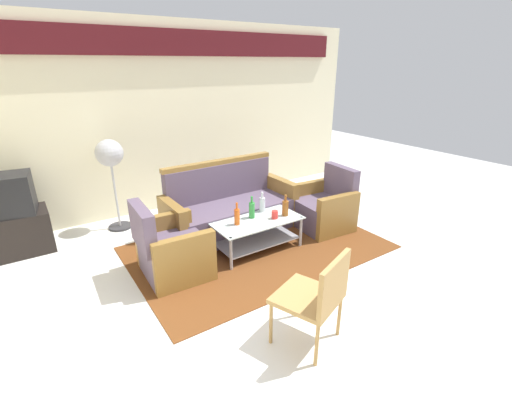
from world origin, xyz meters
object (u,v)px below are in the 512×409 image
Objects in this scene: armchair_right at (324,208)px; wicker_chair at (318,294)px; armchair_left at (171,251)px; bottle_green at (252,210)px; bottle_brown at (285,208)px; pedestal_fan at (110,158)px; cup at (275,215)px; couch at (230,211)px; bottle_clear at (262,204)px; coffee_table at (256,229)px; tv_stand at (14,234)px; bottle_orange at (237,216)px; television at (4,195)px.

wicker_chair is (-1.67, -1.65, 0.21)m from armchair_right.
bottle_green is (1.07, 0.03, 0.23)m from armchair_left.
pedestal_fan reaches higher than bottle_brown.
bottle_brown is 2.74× the size of cup.
couch is 0.54m from bottle_clear.
coffee_table is at bearing -51.92° from pedestal_fan.
bottle_brown is 0.34× the size of tv_stand.
armchair_right is 3.21× the size of bottle_clear.
wicker_chair is (0.58, -1.68, 0.21)m from armchair_left.
wicker_chair is (-0.72, -1.54, 0.03)m from cup.
wicker_chair is (2.00, -3.20, 0.23)m from tv_stand.
bottle_green is 0.26m from bottle_orange.
television is at bearing 101.51° from wicker_chair.
armchair_right is 2.36m from wicker_chair.
tv_stand is 0.50m from television.
bottle_green is 1.78m from wicker_chair.
bottle_green is at bearing 53.58° from wicker_chair.
bottle_brown is at bearing -30.02° from tv_stand.
armchair_right reaches higher than bottle_clear.
bottle_green reaches higher than bottle_orange.
cup is at bearing -179.36° from bottle_brown.
couch reaches higher than bottle_orange.
bottle_green is 1.06× the size of bottle_clear.
armchair_right is 1.16m from coffee_table.
armchair_right is 3.03× the size of bottle_green.
bottle_brown is 1.03× the size of bottle_clear.
bottle_clear reaches higher than tv_stand.
bottle_green is 1.02× the size of bottle_brown.
wicker_chair is at bearing -107.15° from coffee_table.
coffee_table is 0.36m from bottle_clear.
television reaches higher than armchair_left.
bottle_green is at bearing -51.07° from pedestal_fan.
bottle_brown is 3.33m from tv_stand.
bottle_clear is (1.30, 0.13, 0.22)m from armchair_left.
bottle_green is at bearing 91.57° from armchair_right.
couch reaches higher than bottle_clear.
television is at bearing 148.43° from cup.
coffee_table is 3.92× the size of bottle_green.
tv_stand is at bearing 148.10° from coffee_table.
bottle_green is 0.22× the size of pedestal_fan.
wicker_chair is at bearing -111.56° from bottle_clear.
armchair_left is 2.25m from armchair_right.
pedestal_fan is at bearing 133.64° from bottle_brown.
armchair_left reaches higher than bottle_brown.
couch is 6.45× the size of bottle_green.
couch is at bearing 120.82° from armchair_left.
armchair_left reaches higher than bottle_clear.
bottle_green is at bearing 142.22° from cup.
couch is 0.84m from bottle_brown.
coffee_table is 3.98× the size of bottle_orange.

